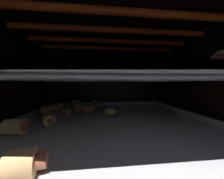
% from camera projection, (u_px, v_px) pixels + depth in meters
% --- Properties ---
extents(ground_plane, '(0.60, 0.54, 0.01)m').
position_uv_depth(ground_plane, '(112.00, 155.00, 0.32)').
color(ground_plane, black).
extents(oven_wall_back, '(0.60, 0.01, 0.35)m').
position_uv_depth(oven_wall_back, '(107.00, 88.00, 0.58)').
color(oven_wall_back, black).
rests_on(oven_wall_back, ground_plane).
extents(oven_wall_right, '(0.01, 0.51, 0.35)m').
position_uv_depth(oven_wall_right, '(209.00, 91.00, 0.34)').
color(oven_wall_right, black).
rests_on(oven_wall_right, ground_plane).
extents(oven_ceiling, '(0.60, 0.54, 0.01)m').
position_uv_depth(oven_ceiling, '(112.00, 24.00, 0.30)').
color(oven_ceiling, black).
extents(heating_element, '(0.46, 0.23, 0.01)m').
position_uv_depth(heating_element, '(112.00, 36.00, 0.31)').
color(heating_element, '#F25919').
extents(oven_rack_lower, '(0.55, 0.50, 0.01)m').
position_uv_depth(oven_rack_lower, '(112.00, 125.00, 0.32)').
color(oven_rack_lower, slate).
extents(baking_tray_lower, '(0.50, 0.46, 0.02)m').
position_uv_depth(baking_tray_lower, '(112.00, 122.00, 0.32)').
color(baking_tray_lower, silver).
rests_on(baking_tray_lower, oven_rack_lower).
extents(pig_in_blanket_lower_0, '(0.04, 0.05, 0.03)m').
position_uv_depth(pig_in_blanket_lower_0, '(76.00, 104.00, 0.49)').
color(pig_in_blanket_lower_0, '#E5B278').
rests_on(pig_in_blanket_lower_0, baking_tray_lower).
extents(pig_in_blanket_lower_1, '(0.06, 0.05, 0.03)m').
position_uv_depth(pig_in_blanket_lower_1, '(48.00, 110.00, 0.38)').
color(pig_in_blanket_lower_1, '#D3BD82').
rests_on(pig_in_blanket_lower_1, baking_tray_lower).
extents(pig_in_blanket_lower_2, '(0.03, 0.05, 0.03)m').
position_uv_depth(pig_in_blanket_lower_2, '(78.00, 107.00, 0.44)').
color(pig_in_blanket_lower_2, '#E4B272').
rests_on(pig_in_blanket_lower_2, baking_tray_lower).
extents(pig_in_blanket_lower_3, '(0.04, 0.06, 0.03)m').
position_uv_depth(pig_in_blanket_lower_3, '(48.00, 119.00, 0.29)').
color(pig_in_blanket_lower_3, '#E0C67E').
rests_on(pig_in_blanket_lower_3, baking_tray_lower).
extents(pig_in_blanket_lower_4, '(0.06, 0.05, 0.03)m').
position_uv_depth(pig_in_blanket_lower_4, '(57.00, 107.00, 0.43)').
color(pig_in_blanket_lower_4, '#DAC274').
rests_on(pig_in_blanket_lower_4, baking_tray_lower).
extents(pig_in_blanket_lower_5, '(0.03, 0.05, 0.03)m').
position_uv_depth(pig_in_blanket_lower_5, '(96.00, 103.00, 0.51)').
color(pig_in_blanket_lower_5, '#E7BA6D').
rests_on(pig_in_blanket_lower_5, baking_tray_lower).
extents(pig_in_blanket_lower_6, '(0.04, 0.05, 0.03)m').
position_uv_depth(pig_in_blanket_lower_6, '(89.00, 109.00, 0.40)').
color(pig_in_blanket_lower_6, '#DCB87F').
rests_on(pig_in_blanket_lower_6, baking_tray_lower).
extents(pig_in_blanket_lower_7, '(0.05, 0.03, 0.03)m').
position_uv_depth(pig_in_blanket_lower_7, '(111.00, 112.00, 0.37)').
color(pig_in_blanket_lower_7, '#D9C47B').
rests_on(pig_in_blanket_lower_7, baking_tray_lower).
extents(pig_in_blanket_lower_9, '(0.05, 0.03, 0.03)m').
position_uv_depth(pig_in_blanket_lower_9, '(15.00, 127.00, 0.23)').
color(pig_in_blanket_lower_9, '#D7BB6D').
rests_on(pig_in_blanket_lower_9, baking_tray_lower).
extents(pig_in_blanket_lower_10, '(0.05, 0.04, 0.03)m').
position_uv_depth(pig_in_blanket_lower_10, '(21.00, 164.00, 0.12)').
color(pig_in_blanket_lower_10, '#E3B072').
rests_on(pig_in_blanket_lower_10, baking_tray_lower).
extents(pig_in_blanket_lower_11, '(0.03, 0.05, 0.02)m').
position_uv_depth(pig_in_blanket_lower_11, '(66.00, 112.00, 0.36)').
color(pig_in_blanket_lower_11, '#E9C27D').
rests_on(pig_in_blanket_lower_11, baking_tray_lower).
extents(oven_rack_upper, '(0.55, 0.50, 0.01)m').
position_uv_depth(oven_rack_upper, '(112.00, 80.00, 0.31)').
color(oven_rack_upper, slate).
extents(baking_tray_upper, '(0.50, 0.46, 0.02)m').
position_uv_depth(baking_tray_upper, '(112.00, 77.00, 0.31)').
color(baking_tray_upper, gray).
rests_on(baking_tray_upper, oven_rack_upper).
extents(pig_in_blanket_upper_0, '(0.05, 0.03, 0.03)m').
position_uv_depth(pig_in_blanket_upper_0, '(162.00, 74.00, 0.43)').
color(pig_in_blanket_upper_0, '#E6B472').
rests_on(pig_in_blanket_upper_0, baking_tray_upper).
extents(pig_in_blanket_upper_2, '(0.05, 0.06, 0.03)m').
position_uv_depth(pig_in_blanket_upper_2, '(151.00, 75.00, 0.51)').
color(pig_in_blanket_upper_2, '#DAB07F').
rests_on(pig_in_blanket_upper_2, baking_tray_upper).
extents(pig_in_blanket_upper_3, '(0.05, 0.04, 0.03)m').
position_uv_depth(pig_in_blanket_upper_3, '(134.00, 74.00, 0.42)').
color(pig_in_blanket_upper_3, '#EAC476').
rests_on(pig_in_blanket_upper_3, baking_tray_upper).
extents(pig_in_blanket_upper_4, '(0.05, 0.04, 0.03)m').
position_uv_depth(pig_in_blanket_upper_4, '(51.00, 71.00, 0.34)').
color(pig_in_blanket_upper_4, '#DFBC84').
rests_on(pig_in_blanket_upper_4, baking_tray_upper).
extents(pig_in_blanket_upper_5, '(0.05, 0.03, 0.03)m').
position_uv_depth(pig_in_blanket_upper_5, '(64.00, 70.00, 0.29)').
color(pig_in_blanket_upper_5, '#D4C184').
rests_on(pig_in_blanket_upper_5, baking_tray_upper).
extents(pig_in_blanket_upper_6, '(0.04, 0.05, 0.02)m').
position_uv_depth(pig_in_blanket_upper_6, '(113.00, 71.00, 0.31)').
color(pig_in_blanket_upper_6, '#E3B66E').
rests_on(pig_in_blanket_upper_6, baking_tray_upper).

